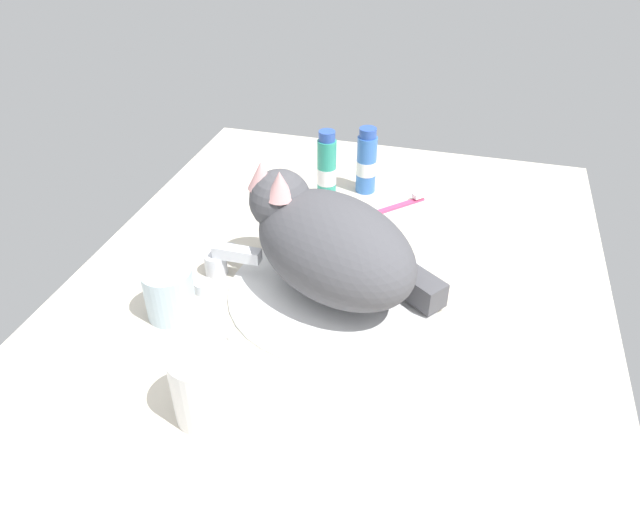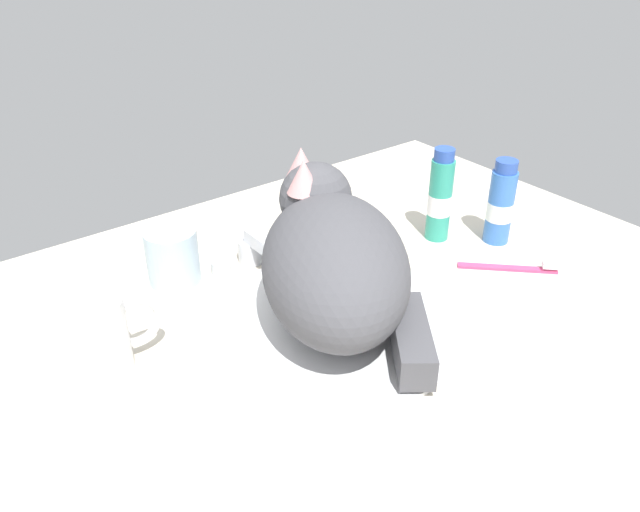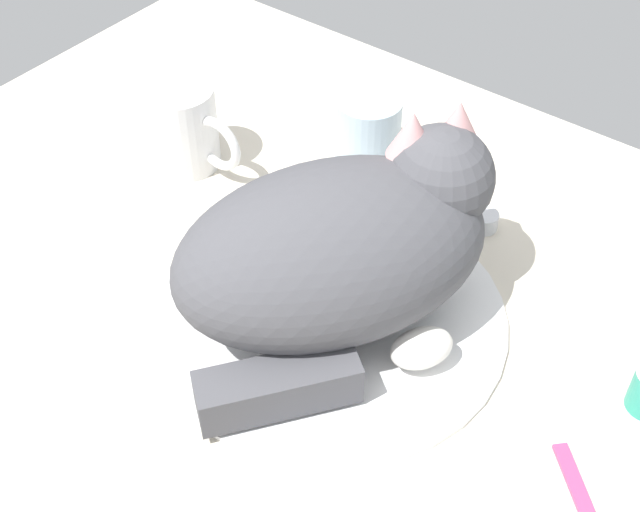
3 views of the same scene
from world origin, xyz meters
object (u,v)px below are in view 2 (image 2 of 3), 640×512
(cat, at_px, (334,258))
(rinse_cup, at_px, (172,256))
(faucet, at_px, (255,251))
(mouthwash_bottle, at_px, (501,204))
(toothpaste_bottle, at_px, (440,198))
(coffee_mug, at_px, (96,337))
(toothbrush, at_px, (514,267))

(cat, relative_size, rinse_cup, 4.38)
(faucet, relative_size, mouthwash_bottle, 0.97)
(faucet, height_order, cat, cat)
(faucet, xyz_separation_m, mouthwash_bottle, (0.33, -0.16, 0.04))
(cat, distance_m, rinse_cup, 0.24)
(mouthwash_bottle, bearing_deg, cat, -178.43)
(rinse_cup, distance_m, toothpaste_bottle, 0.40)
(coffee_mug, height_order, toothpaste_bottle, toothpaste_bottle)
(toothbrush, bearing_deg, rinse_cup, 145.80)
(faucet, bearing_deg, mouthwash_bottle, -26.05)
(toothbrush, bearing_deg, coffee_mug, 165.41)
(rinse_cup, distance_m, toothbrush, 0.48)
(coffee_mug, bearing_deg, toothpaste_bottle, -0.77)
(toothbrush, bearing_deg, cat, 167.00)
(rinse_cup, relative_size, toothpaste_bottle, 0.53)
(cat, bearing_deg, mouthwash_bottle, 1.57)
(toothpaste_bottle, bearing_deg, toothbrush, -82.96)
(mouthwash_bottle, relative_size, toothbrush, 1.21)
(faucet, distance_m, coffee_mug, 0.28)
(coffee_mug, xyz_separation_m, mouthwash_bottle, (0.59, -0.07, 0.01))
(cat, xyz_separation_m, toothpaste_bottle, (0.26, 0.07, -0.02))
(toothpaste_bottle, height_order, toothbrush, toothpaste_bottle)
(cat, distance_m, coffee_mug, 0.28)
(rinse_cup, xyz_separation_m, toothpaste_bottle, (0.38, -0.13, 0.03))
(cat, bearing_deg, toothbrush, -13.00)
(rinse_cup, bearing_deg, mouthwash_bottle, -23.78)
(toothpaste_bottle, bearing_deg, cat, -164.71)
(coffee_mug, distance_m, rinse_cup, 0.20)
(coffee_mug, xyz_separation_m, toothbrush, (0.55, -0.14, -0.04))
(mouthwash_bottle, bearing_deg, toothpaste_bottle, 136.22)
(faucet, height_order, mouthwash_bottle, mouthwash_bottle)
(faucet, xyz_separation_m, cat, (0.01, -0.17, 0.06))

